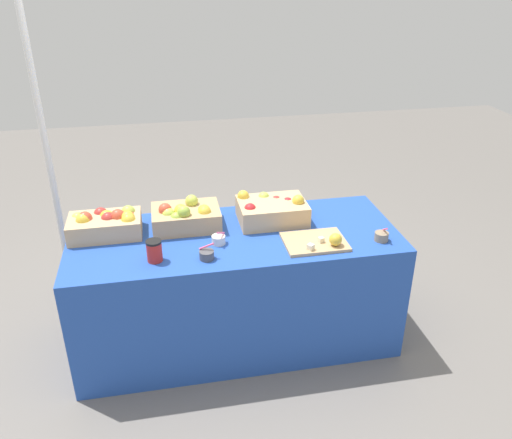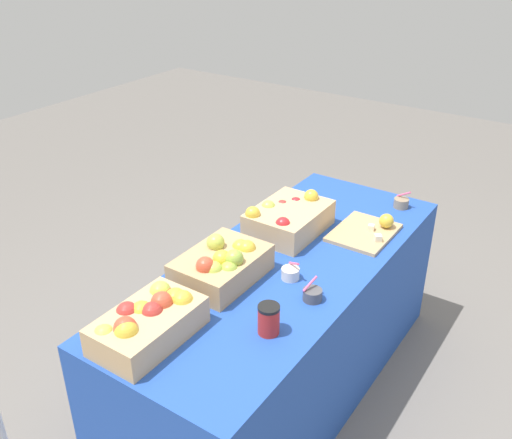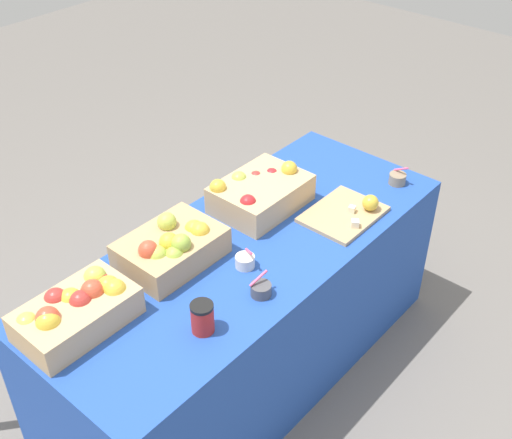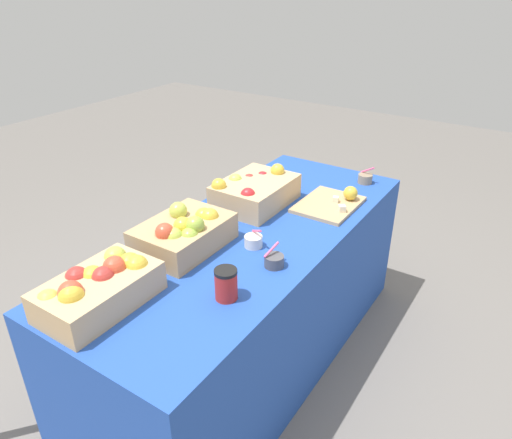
{
  "view_description": "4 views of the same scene",
  "coord_description": "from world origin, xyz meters",
  "views": [
    {
      "loc": [
        -0.38,
        -2.63,
        2.17
      ],
      "look_at": [
        0.13,
        0.03,
        0.81
      ],
      "focal_mm": 36.58,
      "sensor_mm": 36.0,
      "label": 1
    },
    {
      "loc": [
        -1.88,
        -1.11,
        2.1
      ],
      "look_at": [
        -0.19,
        0.03,
        1.03
      ],
      "focal_mm": 40.17,
      "sensor_mm": 36.0,
      "label": 2
    },
    {
      "loc": [
        -1.56,
        -1.4,
        2.4
      ],
      "look_at": [
        0.03,
        -0.03,
        0.86
      ],
      "focal_mm": 45.79,
      "sensor_mm": 36.0,
      "label": 3
    },
    {
      "loc": [
        -1.55,
        -1.05,
        1.78
      ],
      "look_at": [
        0.02,
        -0.02,
        0.79
      ],
      "focal_mm": 33.27,
      "sensor_mm": 36.0,
      "label": 4
    }
  ],
  "objects": [
    {
      "name": "coffee_cup",
      "position": [
        -0.46,
        -0.21,
        0.8
      ],
      "size": [
        0.08,
        0.08,
        0.12
      ],
      "color": "red",
      "rests_on": "table"
    },
    {
      "name": "sample_bowl_far",
      "position": [
        -0.19,
        -0.24,
        0.77
      ],
      "size": [
        0.08,
        0.08,
        0.09
      ],
      "color": "#4C4C51",
      "rests_on": "table"
    },
    {
      "name": "cutting_board_front",
      "position": [
        0.44,
        -0.2,
        0.76
      ],
      "size": [
        0.35,
        0.26,
        0.09
      ],
      "color": "tan",
      "rests_on": "table"
    },
    {
      "name": "apple_crate_middle",
      "position": [
        -0.27,
        0.15,
        0.81
      ],
      "size": [
        0.4,
        0.28,
        0.17
      ],
      "color": "tan",
      "rests_on": "table"
    },
    {
      "name": "apple_crate_right",
      "position": [
        0.25,
        0.14,
        0.81
      ],
      "size": [
        0.4,
        0.3,
        0.17
      ],
      "color": "tan",
      "rests_on": "table"
    },
    {
      "name": "apple_crate_left",
      "position": [
        -0.72,
        0.14,
        0.81
      ],
      "size": [
        0.41,
        0.25,
        0.16
      ],
      "color": "tan",
      "rests_on": "table"
    },
    {
      "name": "sample_bowl_near",
      "position": [
        -0.1,
        -0.09,
        0.77
      ],
      "size": [
        0.08,
        0.09,
        0.1
      ],
      "color": "silver",
      "rests_on": "table"
    },
    {
      "name": "table",
      "position": [
        0.0,
        0.0,
        0.37
      ],
      "size": [
        1.9,
        0.76,
        0.74
      ],
      "primitive_type": "cube",
      "color": "#234CAD",
      "rests_on": "ground_plane"
    },
    {
      "name": "ground_plane",
      "position": [
        0.0,
        0.0,
        0.0
      ],
      "size": [
        10.0,
        10.0,
        0.0
      ],
      "primitive_type": "plane",
      "color": "slate"
    },
    {
      "name": "sample_bowl_mid",
      "position": [
        0.8,
        -0.23,
        0.77
      ],
      "size": [
        0.08,
        0.08,
        0.1
      ],
      "color": "gray",
      "rests_on": "table"
    }
  ]
}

